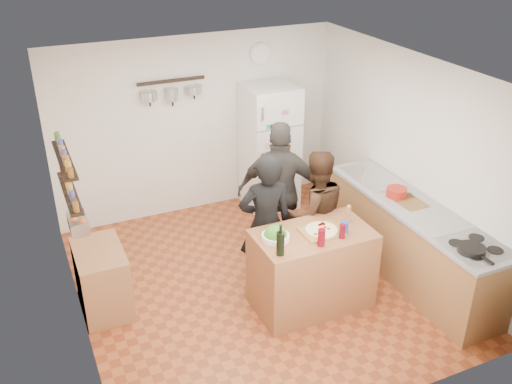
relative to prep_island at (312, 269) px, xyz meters
name	(u,v)px	position (x,y,z in m)	size (l,w,h in m)	color
room_shell	(246,174)	(-0.36, 0.97, 0.79)	(4.20, 4.20, 4.20)	brown
prep_island	(312,269)	(0.00, 0.00, 0.00)	(1.25, 0.72, 0.91)	#935A36
pizza_board	(321,232)	(0.08, -0.02, 0.47)	(0.42, 0.34, 0.02)	olive
pizza	(321,230)	(0.08, -0.02, 0.48)	(0.34, 0.34, 0.02)	beige
salad_bowl	(276,237)	(-0.42, 0.05, 0.48)	(0.29, 0.29, 0.06)	white
wine_bottle	(280,244)	(-0.50, -0.22, 0.58)	(0.08, 0.08, 0.25)	black
wine_glass_near	(321,238)	(-0.05, -0.24, 0.55)	(0.08, 0.08, 0.18)	#5E0811
wine_glass_far	(342,231)	(0.22, -0.20, 0.53)	(0.06, 0.06, 0.15)	#540712
pepper_mill	(348,215)	(0.45, 0.05, 0.54)	(0.05, 0.05, 0.17)	olive
salt_canister	(345,227)	(0.30, -0.12, 0.52)	(0.08, 0.08, 0.13)	navy
person_left	(265,224)	(-0.33, 0.49, 0.38)	(0.61, 0.40, 1.67)	black
person_center	(315,214)	(0.33, 0.54, 0.33)	(0.76, 0.59, 1.57)	black
person_back	(281,193)	(0.12, 1.01, 0.43)	(1.04, 0.43, 1.78)	#302D2A
counter_run	(410,241)	(1.34, 0.03, -0.01)	(0.63, 2.63, 0.90)	#9E7042
stove_top	(476,248)	(1.34, -0.92, 0.46)	(0.60, 0.62, 0.02)	white
skillet	(472,249)	(1.24, -0.96, 0.49)	(0.28, 0.28, 0.05)	black
sink	(373,177)	(1.34, 0.88, 0.46)	(0.50, 0.80, 0.03)	silver
cutting_board	(410,203)	(1.34, 0.14, 0.46)	(0.30, 0.40, 0.02)	brown
red_bowl	(396,192)	(1.29, 0.33, 0.52)	(0.24, 0.24, 0.10)	#A11E12
fridge	(270,147)	(0.59, 2.33, 0.45)	(0.70, 0.68, 1.80)	white
wall_clock	(260,54)	(0.59, 2.66, 1.69)	(0.30, 0.30, 0.03)	silver
spice_shelf_lower	(70,192)	(-2.29, 0.78, 1.04)	(0.12, 1.00, 0.03)	black
spice_shelf_upper	(64,159)	(-2.29, 0.78, 1.40)	(0.12, 1.00, 0.03)	black
produce_basket	(78,223)	(-2.26, 0.78, 0.69)	(0.18, 0.35, 0.14)	silver
side_table	(102,279)	(-2.10, 0.88, -0.09)	(0.50, 0.80, 0.73)	#A77246
pot_rack	(171,81)	(-0.71, 2.58, 1.49)	(0.90, 0.04, 0.04)	black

